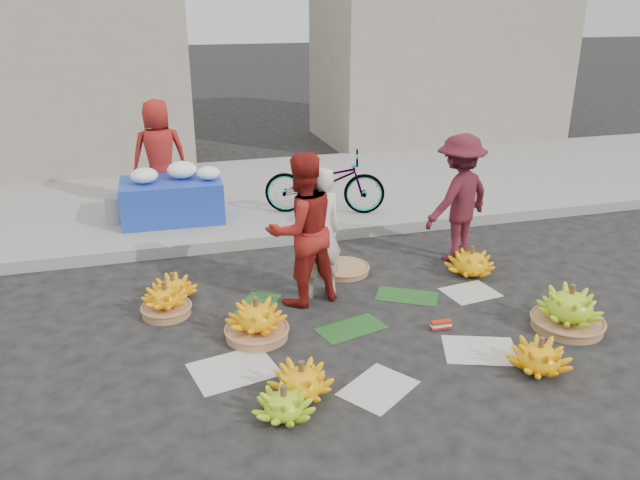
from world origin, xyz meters
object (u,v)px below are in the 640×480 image
object	(u,v)px
banana_bunch_4	(569,309)
banana_bunch_0	(256,321)
bicycle	(325,182)
vendor_cream	(320,233)
flower_table	(173,197)

from	to	relation	value
banana_bunch_4	banana_bunch_0	bearing A→B (deg)	167.55
bicycle	vendor_cream	bearing A→B (deg)	-179.30
flower_table	banana_bunch_0	bearing A→B (deg)	-79.11
banana_bunch_4	bicycle	xyz separation A→B (m)	(-1.38, 3.66, 0.37)
banana_bunch_4	bicycle	distance (m)	3.93
banana_bunch_0	bicycle	size ratio (longest dim) A/B	0.37
banana_bunch_4	vendor_cream	bearing A→B (deg)	146.96
banana_bunch_0	vendor_cream	world-z (taller)	vendor_cream
banana_bunch_4	flower_table	size ratio (longest dim) A/B	0.49
vendor_cream	flower_table	xyz separation A→B (m)	(-1.37, 2.57, -0.26)
banana_bunch_0	flower_table	world-z (taller)	flower_table
banana_bunch_4	bicycle	size ratio (longest dim) A/B	0.40
banana_bunch_4	vendor_cream	distance (m)	2.56
vendor_cream	bicycle	distance (m)	2.41
banana_bunch_0	banana_bunch_4	distance (m)	2.99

